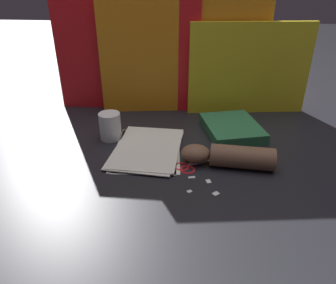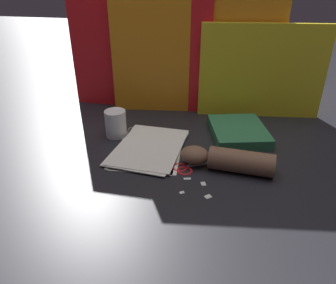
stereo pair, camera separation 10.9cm
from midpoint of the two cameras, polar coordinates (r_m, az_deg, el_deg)
The scene contains 13 objects.
ground_plane at distance 1.16m, azimuth 4.72°, elevation -1.80°, with size 6.00×6.00×0.00m, color black.
backdrop_panel_left at distance 1.46m, azimuth -2.89°, elevation 15.90°, with size 0.62×0.03×0.53m.
backdrop_panel_center at distance 1.41m, azimuth 7.20°, elevation 16.03°, with size 0.71×0.11×0.56m.
backdrop_panel_right at distance 1.44m, azimuth 18.20°, elevation 11.44°, with size 0.51×0.08×0.39m.
paper_stack at distance 1.17m, azimuth -0.62°, elevation -1.03°, with size 0.25×0.34×0.01m.
book_closed at distance 1.29m, azimuth 14.53°, elevation 1.73°, with size 0.25×0.29×0.04m.
scissors at distance 1.08m, azimuth 6.54°, elevation -4.11°, with size 0.17×0.18×0.01m.
hand_forearm at distance 1.07m, azimuth 13.36°, elevation -3.10°, with size 0.30×0.10×0.07m.
paper_scrap_near at distance 1.00m, azimuth 9.30°, elevation -7.26°, with size 0.02×0.02×0.00m.
paper_scrap_mid at distance 0.96m, azimuth 10.31°, elevation -9.42°, with size 0.02×0.02×0.00m.
paper_scrap_far at distance 0.96m, azimuth 5.74°, elevation -8.83°, with size 0.02×0.02×0.00m.
paper_scrap_side at distance 1.02m, azimuth 6.46°, elevation -6.44°, with size 0.02×0.01×0.00m.
mug at distance 1.25m, azimuth -6.64°, elevation 3.17°, with size 0.08×0.08×0.10m.
Camera 2 is at (0.16, -0.99, 0.58)m, focal length 35.00 mm.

